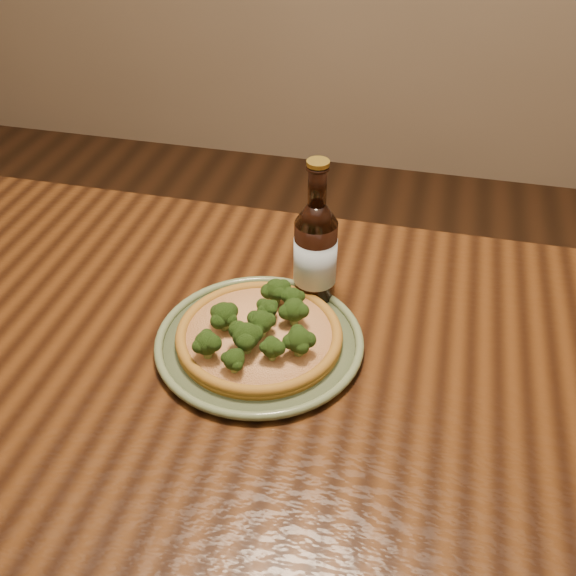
% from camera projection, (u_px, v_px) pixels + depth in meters
% --- Properties ---
extents(table, '(1.60, 0.90, 0.75)m').
position_uv_depth(table, '(240.00, 401.00, 1.11)').
color(table, '#42230E').
rests_on(table, ground).
extents(plate, '(0.33, 0.33, 0.02)m').
position_uv_depth(plate, '(259.00, 341.00, 1.07)').
color(plate, '#647651').
rests_on(plate, table).
extents(pizza, '(0.26, 0.26, 0.07)m').
position_uv_depth(pizza, '(259.00, 333.00, 1.06)').
color(pizza, '#9E6F23').
rests_on(pizza, plate).
extents(beer_bottle, '(0.07, 0.07, 0.26)m').
position_uv_depth(beer_bottle, '(315.00, 252.00, 1.12)').
color(beer_bottle, black).
rests_on(beer_bottle, table).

